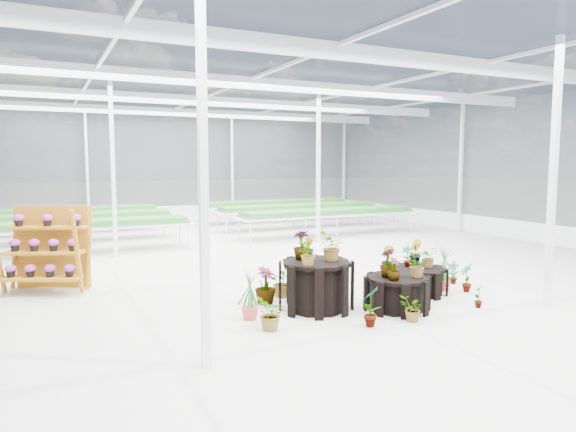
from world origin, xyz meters
name	(u,v)px	position (x,y,z in m)	size (l,w,h in m)	color
ground_plane	(287,276)	(0.00, 0.00, 0.00)	(24.00, 24.00, 0.00)	gray
greenhouse_shell	(287,172)	(0.00, 0.00, 2.25)	(18.00, 24.00, 4.50)	white
steel_frame	(287,172)	(0.00, 0.00, 2.25)	(18.00, 24.00, 4.50)	silver
nursery_benches	(195,222)	(0.00, 7.20, 0.42)	(16.00, 7.00, 0.84)	silver
plinth_tall	(316,285)	(-0.64, -2.46, 0.41)	(1.21, 1.21, 0.82)	black
plinth_mid	(397,293)	(0.56, -3.06, 0.28)	(1.07, 1.07, 0.56)	black
plinth_low	(417,281)	(1.56, -2.36, 0.25)	(1.09, 1.09, 0.49)	black
shelf_rack	(45,250)	(-4.67, 0.83, 0.81)	(1.52, 0.81, 1.61)	#975F13
nursery_plants	(354,274)	(0.14, -2.41, 0.51)	(4.91, 2.70, 1.33)	#296A29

